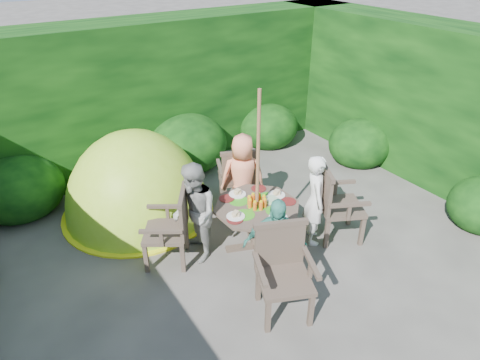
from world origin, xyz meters
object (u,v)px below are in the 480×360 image
garden_chair_right (335,202)px  child_right (316,200)px  dome_tent (139,212)px  parasol_pole (258,176)px  garden_chair_back (238,176)px  garden_chair_front (283,269)px  garden_chair_left (172,227)px  child_back (243,177)px  patio_table (257,212)px  child_left (195,213)px  child_front (275,247)px

garden_chair_right → child_right: 0.30m
child_right → dome_tent: (-1.77, 1.94, -0.64)m
parasol_pole → garden_chair_back: 1.24m
garden_chair_front → garden_chair_left: bearing=138.1°
child_back → dome_tent: 1.71m
patio_table → child_right: bearing=-19.9°
patio_table → child_back: bearing=70.4°
parasol_pole → child_left: size_ratio=1.66×
child_front → child_back: bearing=105.5°
child_left → child_front: child_left is taller
garden_chair_left → garden_chair_back: (1.40, 0.68, -0.01)m
garden_chair_back → child_front: 1.90m
parasol_pole → garden_chair_front: bearing=-109.7°
patio_table → child_front: 0.80m
garden_chair_right → child_right: bearing=98.4°
child_back → garden_chair_back: bearing=-80.7°
garden_chair_front → dome_tent: dome_tent is taller
patio_table → garden_chair_right: bearing=-19.4°
garden_chair_left → dome_tent: bearing=-148.8°
child_back → child_left: bearing=53.5°
garden_chair_right → child_back: child_back is taller
garden_chair_right → parasol_pole: bearing=96.9°
parasol_pole → child_back: (0.27, 0.75, -0.45)m
child_right → dome_tent: size_ratio=0.47×
patio_table → garden_chair_front: bearing=-109.9°
garden_chair_front → child_left: 1.36m
patio_table → parasol_pole: bearing=172.9°
garden_chair_back → child_right: size_ratio=0.75×
parasol_pole → garden_chair_front: (-0.37, -1.03, -0.56)m
child_right → child_back: size_ratio=0.98×
dome_tent → child_back: bearing=-16.3°
child_back → dome_tent: size_ratio=0.48×
patio_table → garden_chair_left: (-1.04, 0.36, -0.04)m
child_left → patio_table: bearing=78.3°
garden_chair_back → child_front: child_front is taller
patio_table → garden_chair_right: garden_chair_right is taller
parasol_pole → garden_chair_left: parasol_pole is taller
dome_tent → child_front: bearing=-53.8°
child_right → child_back: bearing=57.5°
child_right → garden_chair_front: bearing=156.3°
child_left → child_back: (1.02, 0.48, -0.02)m
garden_chair_right → child_left: (-1.78, 0.63, 0.11)m
patio_table → child_right: size_ratio=1.14×
patio_table → child_back: 0.80m
garden_chair_right → garden_chair_back: size_ratio=1.09×
parasol_pole → child_back: parasol_pole is taller
garden_chair_back → child_back: (-0.10, -0.28, 0.14)m
child_right → child_left: (-1.50, 0.54, 0.03)m
garden_chair_front → child_right: 1.35m
parasol_pole → child_right: 0.92m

